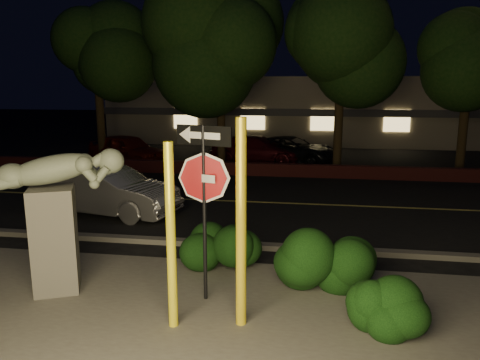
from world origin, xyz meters
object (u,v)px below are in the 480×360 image
Objects in this scene: yellow_pole_right at (241,226)px; parked_car_darkred at (258,150)px; signpost at (204,179)px; parked_car_dark at (292,150)px; yellow_pole_left at (171,238)px; sculpture at (55,206)px; silver_sedan at (107,191)px; parked_car_red at (128,149)px.

parked_car_darkred is at bearing 95.98° from yellow_pole_right.
parked_car_darkred is (-0.82, 13.97, -1.47)m from signpost.
signpost reaches higher than parked_car_dark.
yellow_pole_left is at bearing -166.73° from parked_car_dark.
sculpture is (-2.62, -0.04, -0.56)m from signpost.
parked_car_darkred is at bearing -6.55° from silver_sedan.
yellow_pole_left is 15.18m from parked_car_dark.
parked_car_red is 5.93m from parked_car_darkred.
parked_car_red is 0.90× the size of parked_car_dark.
parked_car_darkred is (3.11, 9.22, -0.05)m from silver_sedan.
yellow_pole_right is 3.42m from sculpture.
yellow_pole_right reaches higher than yellow_pole_left.
parked_car_darkred is at bearing -55.07° from parked_car_red.
parked_car_darkred reaches higher than parked_car_dark.
parked_car_darkred is (-0.54, 14.92, -0.77)m from yellow_pole_left.
parked_car_red is at bearing 117.24° from parked_car_dark.
yellow_pole_right is at bearing -162.96° from parked_car_dark.
parked_car_dark is (0.73, 14.17, -1.49)m from signpost.
signpost is at bearing 134.35° from yellow_pole_right.
signpost is (-0.72, 0.74, 0.53)m from yellow_pole_right.
sculpture is at bearing 158.64° from yellow_pole_left.
parked_car_darkred is at bearing 114.45° from parked_car_dark.
signpost is 0.68× the size of parked_car_darkred.
signpost reaches higher than parked_car_darkred.
parked_car_red is at bearing 135.52° from signpost.
parked_car_darkred is at bearing 58.45° from sculpture.
sculpture is 14.15m from parked_car_darkred.
silver_sedan is at bearing -137.47° from parked_car_red.
yellow_pole_left reaches higher than sculpture.
parked_car_dark is at bearing 105.24° from signpost.
signpost is 14.53m from parked_car_red.
yellow_pole_right is 0.72× the size of parked_car_darkred.
yellow_pole_left reaches higher than parked_car_red.
signpost is 14.27m from parked_car_dark.
signpost reaches higher than silver_sedan.
silver_sedan is (-4.65, 5.49, -0.89)m from yellow_pole_right.
yellow_pole_right is at bearing 12.20° from yellow_pole_left.
parked_car_red is at bearing 114.76° from yellow_pole_left.
yellow_pole_right is at bearing -127.52° from parked_car_red.
signpost is 0.67× the size of parked_car_dark.
silver_sedan is at bearing 147.81° from signpost.
parked_car_dark is at bearing -72.98° from parked_car_darkred.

